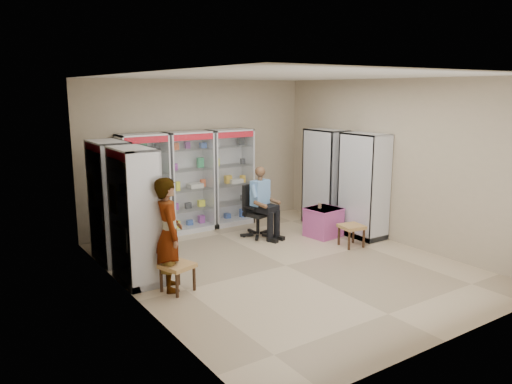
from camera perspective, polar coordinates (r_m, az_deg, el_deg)
floor at (r=8.19m, az=3.43°, el=-8.38°), size 6.00×6.00×0.00m
room_shell at (r=7.74m, az=3.60°, el=5.44°), size 5.02×6.02×3.01m
cabinet_back_left at (r=9.64m, az=-12.69°, el=0.57°), size 0.90×0.50×2.00m
cabinet_back_mid at (r=10.01m, az=-7.62°, el=1.16°), size 0.90×0.50×2.00m
cabinet_back_right at (r=10.46m, az=-2.95°, el=1.70°), size 0.90×0.50×2.00m
cabinet_right_far at (r=10.51m, az=7.90°, el=1.65°), size 0.90×0.50×2.00m
cabinet_right_near at (r=9.73m, az=12.20°, el=0.70°), size 0.90×0.50×2.00m
cabinet_left_far at (r=8.48m, az=-16.24°, el=-1.11°), size 0.90×0.50×2.00m
cabinet_left_near at (r=7.46m, az=-13.64°, el=-2.68°), size 0.90×0.50×2.00m
wooden_chair at (r=9.00m, az=-12.32°, el=-3.65°), size 0.42×0.42×0.94m
seated_customer at (r=8.91m, az=-12.26°, el=-2.48°), size 0.44×0.60×1.34m
office_chair at (r=9.61m, az=0.22°, el=-2.17°), size 0.68×0.68×1.02m
seated_shopkeeper at (r=9.54m, az=0.38°, el=-1.42°), size 0.57×0.68×1.29m
pink_trunk at (r=9.77m, az=7.71°, el=-3.44°), size 0.64×0.62×0.56m
tea_glass at (r=9.69m, az=7.30°, el=-1.53°), size 0.07×0.07×0.11m
woven_stool_a at (r=9.25m, az=10.84°, el=-4.91°), size 0.46×0.46×0.40m
woven_stool_b at (r=7.22m, az=-8.94°, el=-9.61°), size 0.51×0.51×0.41m
standing_man at (r=7.12m, az=-9.92°, el=-4.78°), size 0.53×0.67×1.62m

